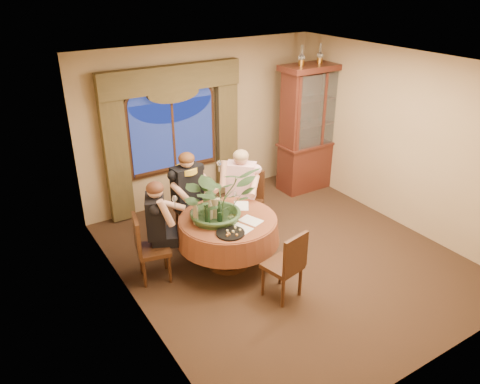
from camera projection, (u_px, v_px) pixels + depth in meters
floor at (284, 256)px, 6.96m from camera, size 5.00×5.00×0.00m
wall_back at (202, 123)px, 8.26m from camera, size 4.50×0.00×4.50m
wall_right at (401, 140)px, 7.44m from camera, size 0.00×5.00×5.00m
ceiling at (294, 65)px, 5.75m from camera, size 5.00×5.00×0.00m
window at (173, 135)px, 7.96m from camera, size 1.62×0.10×1.32m
arched_transom at (170, 90)px, 7.63m from camera, size 1.60×0.06×0.44m
drapery_left at (116, 155)px, 7.48m from camera, size 0.38×0.14×2.32m
drapery_right at (227, 133)px, 8.47m from camera, size 0.38×0.14×2.32m
swag_valance at (172, 78)px, 7.48m from camera, size 2.45×0.16×0.42m
dining_table at (228, 241)px, 6.63m from camera, size 1.91×1.91×0.75m
china_cabinet at (315, 128)px, 8.73m from camera, size 1.46×0.57×2.36m
oil_lamp_left at (302, 56)px, 7.95m from camera, size 0.11×0.11×0.34m
oil_lamp_center at (320, 53)px, 8.15m from camera, size 0.11×0.11×0.34m
oil_lamp_right at (338, 51)px, 8.35m from camera, size 0.11×0.11×0.34m
chair_right at (248, 202)px, 7.50m from camera, size 0.59×0.59×0.96m
chair_back_right at (191, 209)px, 7.31m from camera, size 0.45×0.45×0.96m
chair_back at (154, 248)px, 6.28m from camera, size 0.51×0.51×0.96m
chair_front_left at (282, 264)px, 5.94m from camera, size 0.50×0.50×0.96m
person_pink at (241, 192)px, 7.32m from camera, size 0.69×0.69×1.42m
person_back at (157, 228)px, 6.36m from camera, size 0.61×0.63×1.37m
person_scarf at (188, 196)px, 7.18m from camera, size 0.57×0.53×1.43m
stoneware_vase at (216, 208)px, 6.41m from camera, size 0.16×0.16×0.31m
centerpiece_plant at (217, 173)px, 6.21m from camera, size 1.07×1.19×0.93m
olive_bowl at (233, 218)px, 6.42m from camera, size 0.16×0.16×0.05m
cheese_platter at (230, 233)px, 6.08m from camera, size 0.38×0.38×0.02m
wine_bottle_0 at (219, 212)px, 6.27m from camera, size 0.07×0.07×0.33m
wine_bottle_1 at (210, 210)px, 6.33m from camera, size 0.07×0.07×0.33m
wine_bottle_2 at (207, 215)px, 6.19m from camera, size 0.07×0.07×0.33m
wine_bottle_3 at (196, 213)px, 6.25m from camera, size 0.07×0.07×0.33m
tasting_paper_0 at (251, 221)px, 6.40m from camera, size 0.30×0.35×0.00m
tasting_paper_1 at (241, 206)px, 6.79m from camera, size 0.34×0.37×0.00m
tasting_paper_2 at (240, 228)px, 6.21m from camera, size 0.30×0.35×0.00m
wine_glass_person_pink at (235, 197)px, 6.86m from camera, size 0.07×0.07×0.18m
wine_glass_person_back at (192, 215)px, 6.36m from camera, size 0.07×0.07×0.18m
wine_glass_person_scarf at (207, 200)px, 6.77m from camera, size 0.07×0.07×0.18m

